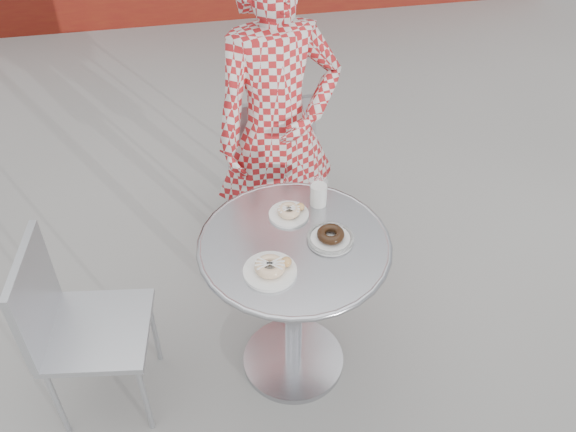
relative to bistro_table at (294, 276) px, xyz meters
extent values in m
plane|color=#A4A19C|center=(-0.05, -0.04, -0.56)|extent=(60.00, 60.00, 0.00)
cylinder|color=silver|center=(0.00, 0.00, -0.54)|extent=(0.45, 0.45, 0.03)
cylinder|color=silver|center=(0.00, 0.00, -0.19)|extent=(0.07, 0.07, 0.71)
cylinder|color=silver|center=(0.00, 0.00, 0.17)|extent=(0.71, 0.71, 0.02)
torus|color=silver|center=(0.00, 0.00, 0.17)|extent=(0.73, 0.73, 0.02)
cube|color=#B0B3B8|center=(0.05, 1.02, -0.13)|extent=(0.43, 0.43, 0.03)
cube|color=#B0B3B8|center=(0.06, 0.83, 0.08)|extent=(0.40, 0.06, 0.40)
cube|color=#B0B3B8|center=(-0.78, -0.02, -0.14)|extent=(0.44, 0.44, 0.03)
cube|color=#B0B3B8|center=(-0.96, 0.00, 0.08)|extent=(0.08, 0.40, 0.40)
imported|color=#B41B1E|center=(0.05, 0.65, 0.24)|extent=(0.65, 0.49, 1.60)
cylinder|color=white|center=(0.01, 0.16, 0.19)|extent=(0.16, 0.16, 0.01)
torus|color=tan|center=(0.01, 0.16, 0.21)|extent=(0.09, 0.09, 0.03)
sphere|color=#B77A3F|center=(0.06, 0.17, 0.21)|extent=(0.03, 0.03, 0.03)
cylinder|color=white|center=(-0.11, -0.13, 0.19)|extent=(0.19, 0.19, 0.01)
torus|color=tan|center=(-0.11, -0.13, 0.21)|extent=(0.11, 0.11, 0.04)
sphere|color=#B77A3F|center=(-0.05, -0.12, 0.21)|extent=(0.04, 0.04, 0.04)
cylinder|color=white|center=(0.14, -0.01, 0.19)|extent=(0.17, 0.17, 0.01)
torus|color=black|center=(0.14, -0.01, 0.21)|extent=(0.10, 0.10, 0.03)
torus|color=black|center=(0.14, -0.01, 0.19)|extent=(0.18, 0.18, 0.02)
cylinder|color=white|center=(0.14, 0.20, 0.23)|extent=(0.06, 0.06, 0.09)
cylinder|color=white|center=(0.14, 0.20, 0.24)|extent=(0.07, 0.07, 0.11)
camera|label=1|loc=(-0.33, -1.68, 1.84)|focal=40.00mm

